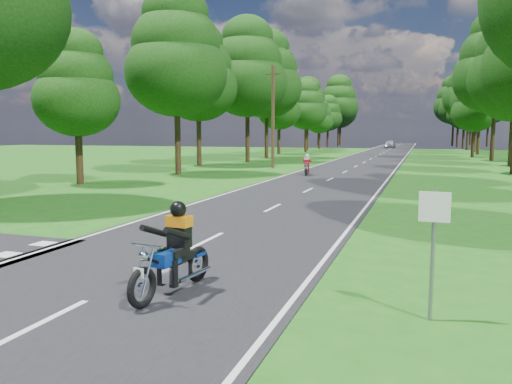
% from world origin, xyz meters
% --- Properties ---
extents(ground, '(160.00, 160.00, 0.00)m').
position_xyz_m(ground, '(0.00, 0.00, 0.00)').
color(ground, '#195613').
rests_on(ground, ground).
extents(main_road, '(7.00, 140.00, 0.02)m').
position_xyz_m(main_road, '(0.00, 50.00, 0.01)').
color(main_road, black).
rests_on(main_road, ground).
extents(road_markings, '(7.40, 140.00, 0.01)m').
position_xyz_m(road_markings, '(-0.14, 48.13, 0.02)').
color(road_markings, silver).
rests_on(road_markings, main_road).
extents(treeline, '(40.00, 115.35, 14.78)m').
position_xyz_m(treeline, '(1.43, 60.06, 8.25)').
color(treeline, black).
rests_on(treeline, ground).
extents(telegraph_pole, '(1.20, 0.26, 8.00)m').
position_xyz_m(telegraph_pole, '(-6.00, 28.00, 4.07)').
color(telegraph_pole, '#382616').
rests_on(telegraph_pole, ground).
extents(road_sign, '(0.45, 0.07, 2.00)m').
position_xyz_m(road_sign, '(5.50, -2.01, 1.34)').
color(road_sign, slate).
rests_on(road_sign, ground).
extents(rider_near_blue, '(0.91, 2.02, 1.63)m').
position_xyz_m(rider_near_blue, '(1.20, -2.17, 0.83)').
color(rider_near_blue, navy).
rests_on(rider_near_blue, main_road).
extents(rider_far_red, '(0.81, 1.75, 1.41)m').
position_xyz_m(rider_far_red, '(-2.00, 22.50, 0.72)').
color(rider_far_red, '#B70E24').
rests_on(rider_far_red, main_road).
extents(distant_car, '(1.95, 4.18, 1.39)m').
position_xyz_m(distant_car, '(-0.46, 82.15, 0.71)').
color(distant_car, '#B0B2B7').
rests_on(distant_car, main_road).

